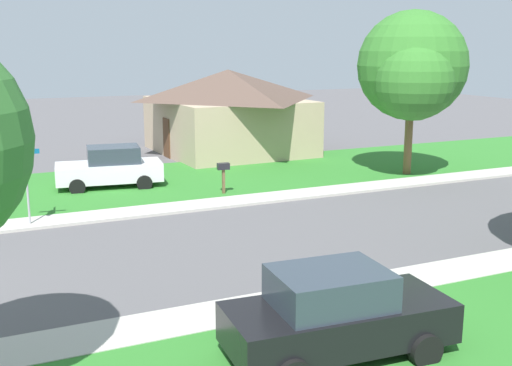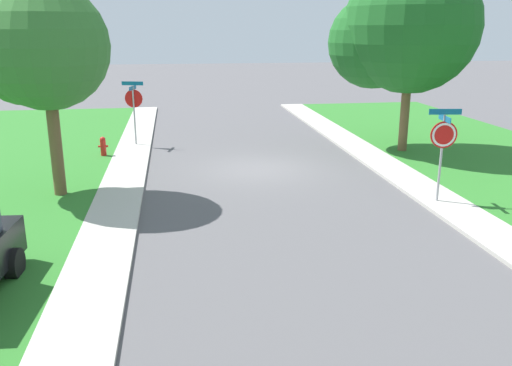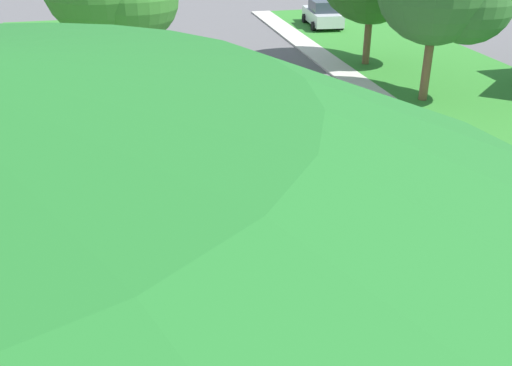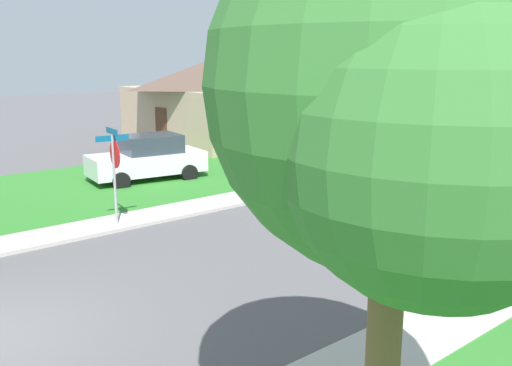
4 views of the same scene
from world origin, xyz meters
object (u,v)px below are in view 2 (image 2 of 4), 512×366
Objects in this scene: stop_sign_far_corner at (443,140)px; fire_hydrant at (103,147)px; stop_sign_near_corner at (134,102)px; tree_sidewalk_mid at (402,30)px; tree_sidewalk_near at (39,51)px.

fire_hydrant is at bearing -36.07° from stop_sign_far_corner.
stop_sign_near_corner is 2.70m from fire_hydrant.
stop_sign_far_corner is (-9.13, 9.45, 0.00)m from stop_sign_near_corner.
tree_sidewalk_mid reaches higher than stop_sign_far_corner.
tree_sidewalk_mid reaches higher than fire_hydrant.
stop_sign_near_corner is 11.32m from tree_sidewalk_mid.
fire_hydrant is (1.14, 1.97, -1.45)m from stop_sign_near_corner.
tree_sidewalk_near is at bearing 79.70° from fire_hydrant.
stop_sign_far_corner is 0.36× the size of tree_sidewalk_mid.
stop_sign_near_corner is 0.44× the size of tree_sidewalk_near.
stop_sign_far_corner is at bearing 167.13° from tree_sidewalk_near.
fire_hydrant is (10.27, -7.48, -1.45)m from stop_sign_far_corner.
stop_sign_far_corner is at bearing 77.80° from tree_sidewalk_mid.
tree_sidewalk_mid is at bearing 165.97° from stop_sign_near_corner.
tree_sidewalk_near is 13.34m from tree_sidewalk_mid.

